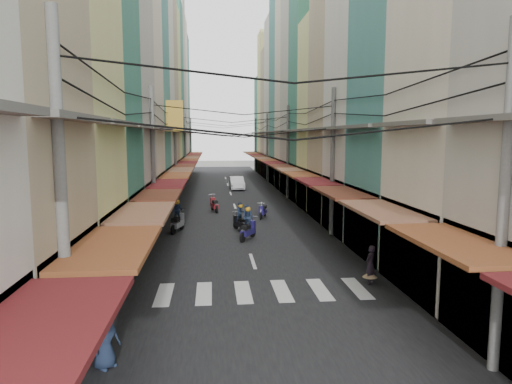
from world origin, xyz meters
TOP-DOWN VIEW (x-y plane):
  - ground at (0.00, 0.00)m, footprint 160.00×160.00m
  - road at (0.00, 20.00)m, footprint 10.00×80.00m
  - sidewalk_left at (-6.50, 20.00)m, footprint 3.00×80.00m
  - sidewalk_right at (6.50, 20.00)m, footprint 3.00×80.00m
  - crosswalk at (-0.00, -6.00)m, footprint 7.55×2.40m
  - building_row_left at (-7.92, 16.56)m, footprint 7.80×67.67m
  - building_row_right at (7.92, 16.45)m, footprint 7.80×68.98m
  - utility_poles at (0.00, 15.01)m, footprint 10.20×66.13m
  - white_car at (0.79, 25.50)m, footprint 4.76×2.01m
  - bicycle at (7.50, 1.05)m, footprint 1.52×1.05m
  - moving_scooters at (-1.21, 5.37)m, footprint 5.92×11.28m
  - parked_scooters at (3.50, -3.59)m, footprint 12.82×12.71m
  - pedestrians at (-4.03, 3.07)m, footprint 12.30×23.29m
  - market_umbrella at (6.12, -0.92)m, footprint 2.54×2.54m
  - traffic_sign at (5.70, -2.63)m, footprint 0.10×0.62m

SIDE VIEW (x-z plane):
  - ground at x=0.00m, z-range 0.00..0.00m
  - white_car at x=0.79m, z-range -0.83..0.83m
  - bicycle at x=7.50m, z-range -0.49..0.49m
  - road at x=0.00m, z-range 0.00..0.02m
  - crosswalk at x=0.00m, z-range 0.02..0.03m
  - sidewalk_left at x=-6.50m, z-range 0.00..0.06m
  - sidewalk_right at x=6.50m, z-range 0.00..0.06m
  - parked_scooters at x=3.50m, z-range -0.02..0.96m
  - moving_scooters at x=-1.21m, z-range -0.44..1.55m
  - pedestrians at x=-4.03m, z-range -0.03..1.99m
  - traffic_sign at x=5.70m, z-range 0.64..3.50m
  - market_umbrella at x=6.12m, z-range 1.02..3.70m
  - utility_poles at x=0.00m, z-range 2.49..10.69m
  - building_row_right at x=7.92m, z-range -1.89..20.71m
  - building_row_left at x=-7.92m, z-range -2.07..21.63m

